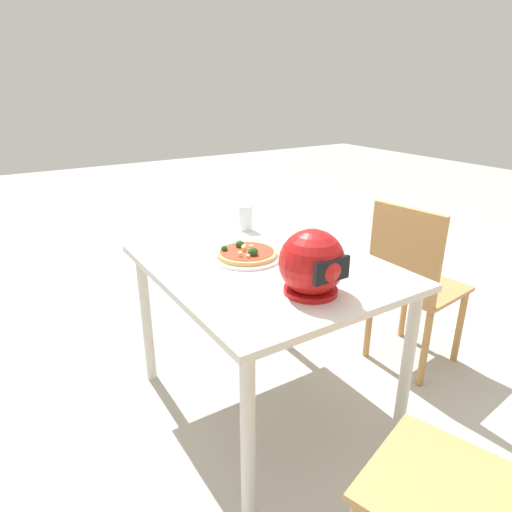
# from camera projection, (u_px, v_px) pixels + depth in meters

# --- Properties ---
(ground_plane) EXTENTS (14.00, 14.00, 0.00)m
(ground_plane) POSITION_uv_depth(u_px,v_px,m) (264.00, 403.00, 2.17)
(ground_plane) COLOR #B2ADA3
(dining_table) EXTENTS (0.89, 1.09, 0.73)m
(dining_table) POSITION_uv_depth(u_px,v_px,m) (265.00, 281.00, 1.93)
(dining_table) COLOR beige
(dining_table) RESTS_ON ground
(pizza_plate) EXTENTS (0.30, 0.30, 0.01)m
(pizza_plate) POSITION_uv_depth(u_px,v_px,m) (247.00, 257.00, 1.95)
(pizza_plate) COLOR white
(pizza_plate) RESTS_ON dining_table
(pizza) EXTENTS (0.27, 0.27, 0.06)m
(pizza) POSITION_uv_depth(u_px,v_px,m) (247.00, 253.00, 1.94)
(pizza) COLOR tan
(pizza) RESTS_ON pizza_plate
(motorcycle_helmet) EXTENTS (0.24, 0.24, 0.24)m
(motorcycle_helmet) POSITION_uv_depth(u_px,v_px,m) (312.00, 264.00, 1.59)
(motorcycle_helmet) COLOR #B21414
(motorcycle_helmet) RESTS_ON dining_table
(drinking_glass) EXTENTS (0.07, 0.07, 0.13)m
(drinking_glass) POSITION_uv_depth(u_px,v_px,m) (246.00, 218.00, 2.30)
(drinking_glass) COLOR silver
(drinking_glass) RESTS_ON dining_table
(chair_far) EXTENTS (0.50, 0.50, 0.90)m
(chair_far) POSITION_uv_depth(u_px,v_px,m) (489.00, 489.00, 1.11)
(chair_far) COLOR #B7844C
(chair_far) RESTS_ON ground
(chair_side) EXTENTS (0.44, 0.44, 0.90)m
(chair_side) POSITION_uv_depth(u_px,v_px,m) (411.00, 280.00, 2.28)
(chair_side) COLOR #B7844C
(chair_side) RESTS_ON ground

